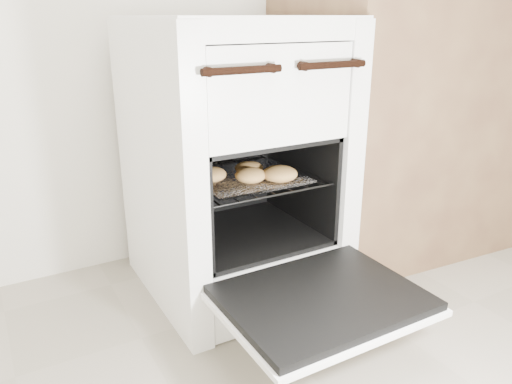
% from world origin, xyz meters
% --- Properties ---
extents(stove, '(0.57, 0.63, 0.87)m').
position_xyz_m(stove, '(0.05, 1.18, 0.43)').
color(stove, white).
rests_on(stove, ground).
extents(oven_door, '(0.51, 0.40, 0.04)m').
position_xyz_m(oven_door, '(0.05, 0.71, 0.19)').
color(oven_door, black).
rests_on(oven_door, stove).
extents(oven_rack, '(0.41, 0.40, 0.01)m').
position_xyz_m(oven_rack, '(0.05, 1.12, 0.40)').
color(oven_rack, black).
rests_on(oven_rack, stove).
extents(foil_sheet, '(0.32, 0.28, 0.01)m').
position_xyz_m(foil_sheet, '(0.05, 1.10, 0.41)').
color(foil_sheet, white).
rests_on(foil_sheet, oven_rack).
extents(baked_rolls, '(0.30, 0.25, 0.05)m').
position_xyz_m(baked_rolls, '(0.03, 1.07, 0.43)').
color(baked_rolls, tan).
rests_on(baked_rolls, foil_sheet).
extents(counter, '(0.99, 0.70, 0.95)m').
position_xyz_m(counter, '(0.84, 1.22, 0.47)').
color(counter, brown).
rests_on(counter, ground).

